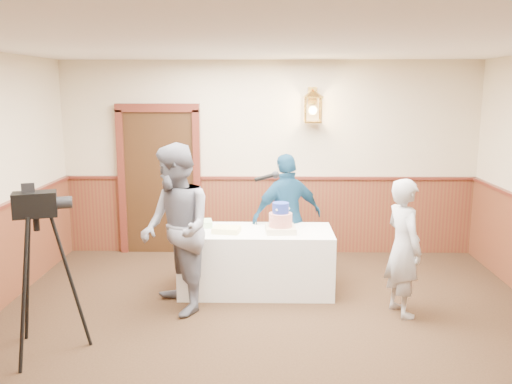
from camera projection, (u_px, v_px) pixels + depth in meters
ground at (271, 371)px, 4.69m from camera, size 7.00×7.00×0.00m
room_shell at (265, 189)px, 4.84m from camera, size 6.02×7.02×2.81m
display_table at (256, 260)px, 6.48m from camera, size 1.80×0.80×0.75m
tiered_cake at (281, 221)px, 6.31m from camera, size 0.36×0.36×0.35m
sheet_cake_yellow at (226, 230)px, 6.31m from camera, size 0.34×0.28×0.06m
sheet_cake_green at (199, 224)px, 6.58m from camera, size 0.35×0.30×0.07m
interviewer at (176, 229)px, 5.79m from camera, size 1.62×1.11×1.84m
baker at (403, 247)px, 5.74m from camera, size 0.50×0.62×1.49m
assistant_p at (287, 217)px, 6.86m from camera, size 1.02×0.73×1.60m
tv_camera_rig at (41, 282)px, 4.91m from camera, size 0.59×0.55×1.51m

